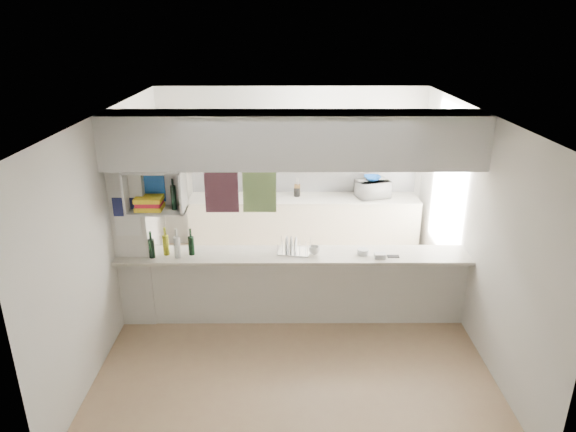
{
  "coord_description": "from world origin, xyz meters",
  "views": [
    {
      "loc": [
        -0.09,
        -5.56,
        3.52
      ],
      "look_at": [
        -0.06,
        0.5,
        1.21
      ],
      "focal_mm": 32.0,
      "sensor_mm": 36.0,
      "label": 1
    }
  ],
  "objects_px": {
    "bowl": "(372,178)",
    "dish_rack": "(294,246)",
    "microwave": "(373,189)",
    "wine_bottles": "(172,246)"
  },
  "relations": [
    {
      "from": "bowl",
      "to": "dish_rack",
      "type": "bearing_deg",
      "value": -121.22
    },
    {
      "from": "microwave",
      "to": "bowl",
      "type": "relative_size",
      "value": 1.91
    },
    {
      "from": "bowl",
      "to": "dish_rack",
      "type": "distance_m",
      "value": 2.44
    },
    {
      "from": "dish_rack",
      "to": "microwave",
      "type": "bearing_deg",
      "value": 67.31
    },
    {
      "from": "bowl",
      "to": "wine_bottles",
      "type": "relative_size",
      "value": 0.49
    },
    {
      "from": "dish_rack",
      "to": "wine_bottles",
      "type": "bearing_deg",
      "value": -166.55
    },
    {
      "from": "dish_rack",
      "to": "wine_bottles",
      "type": "height_order",
      "value": "wine_bottles"
    },
    {
      "from": "bowl",
      "to": "wine_bottles",
      "type": "height_order",
      "value": "wine_bottles"
    },
    {
      "from": "microwave",
      "to": "bowl",
      "type": "distance_m",
      "value": 0.17
    },
    {
      "from": "microwave",
      "to": "wine_bottles",
      "type": "xyz_separation_m",
      "value": [
        -2.71,
        -2.16,
        -0.01
      ]
    }
  ]
}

